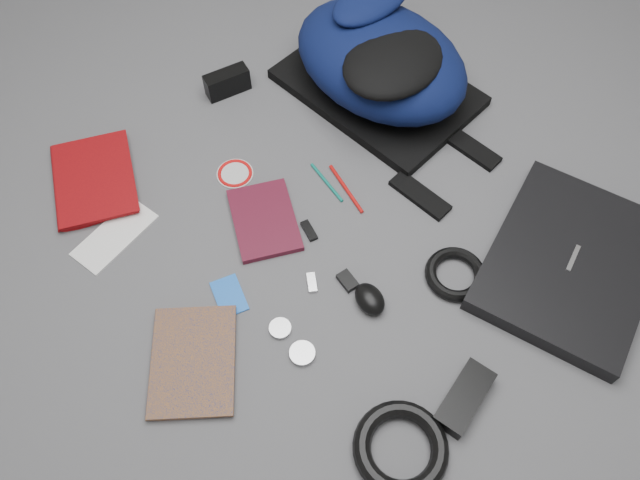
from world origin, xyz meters
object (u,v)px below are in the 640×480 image
power_brick (464,398)px  mouse (370,299)px  backpack (381,60)px  compact_camera (227,82)px  textbook_red (54,189)px  laptop (570,263)px  dvd_case (264,220)px  comic_book (151,363)px

power_brick → mouse: bearing=75.5°
backpack → compact_camera: 0.39m
textbook_red → laptop: bearing=-26.3°
mouse → textbook_red: bearing=128.5°
dvd_case → mouse: mouse is taller
dvd_case → power_brick: 0.57m
backpack → dvd_case: size_ratio=2.68×
backpack → power_brick: size_ratio=3.62×
dvd_case → compact_camera: (0.10, 0.40, 0.02)m
dvd_case → backpack: bearing=40.8°
comic_book → compact_camera: bearing=79.7°
comic_book → power_brick: 0.61m
mouse → laptop: bearing=-18.7°
compact_camera → mouse: compact_camera is taller
dvd_case → power_brick: size_ratio=1.35×
textbook_red → comic_book: 0.50m
laptop → mouse: size_ratio=5.34×
dvd_case → comic_book: bearing=-136.7°
laptop → textbook_red: size_ratio=1.68×
textbook_red → mouse: (0.48, -0.60, 0.01)m
mouse → comic_book: bearing=167.2°
backpack → textbook_red: bearing=156.8°
textbook_red → comic_book: textbook_red is taller
compact_camera → textbook_red: bearing=-168.5°
laptop → dvd_case: bearing=110.3°
textbook_red → power_brick: (0.53, -0.87, 0.00)m
dvd_case → compact_camera: compact_camera is taller
backpack → laptop: size_ratio=1.25×
comic_book → power_brick: size_ratio=1.60×
compact_camera → power_brick: (0.04, -0.95, -0.01)m
power_brick → textbook_red: bearing=96.8°
backpack → laptop: (0.08, -0.64, -0.09)m
textbook_red → comic_book: size_ratio=1.08×
backpack → power_brick: bearing=-127.0°
backpack → dvd_case: backpack is taller
comic_book → dvd_case: 0.39m
dvd_case → mouse: 0.30m
laptop → power_brick: bearing=168.6°
laptop → compact_camera: size_ratio=3.64×
compact_camera → backpack: bearing=-28.5°
dvd_case → compact_camera: size_ratio=1.70×
power_brick → compact_camera: bearing=68.0°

